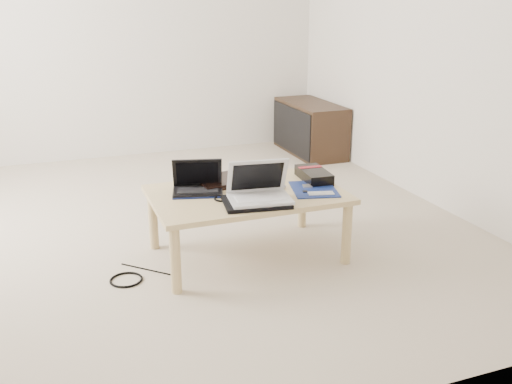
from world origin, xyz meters
name	(u,v)px	position (x,y,z in m)	size (l,w,h in m)	color
ground	(163,229)	(0.00, 0.00, 0.00)	(4.00, 4.00, 0.00)	beige
coffee_table	(247,200)	(0.39, -0.58, 0.35)	(1.10, 0.70, 0.40)	tan
media_cabinet	(309,128)	(1.77, 1.45, 0.25)	(0.41, 0.90, 0.50)	#342515
book	(223,181)	(0.31, -0.37, 0.42)	(0.34, 0.30, 0.03)	black
netbook	(198,185)	(0.12, -0.48, 0.44)	(0.33, 0.27, 0.20)	black
tablet	(251,187)	(0.43, -0.52, 0.41)	(0.24, 0.19, 0.01)	black
remote	(269,183)	(0.56, -0.50, 0.41)	(0.14, 0.24, 0.02)	#B9B8BD
neoprene_sleeve	(256,202)	(0.37, -0.78, 0.41)	(0.35, 0.26, 0.02)	black
white_laptop	(259,191)	(0.39, -0.77, 0.47)	(0.36, 0.28, 0.22)	silver
motherboard	(314,189)	(0.77, -0.68, 0.40)	(0.32, 0.37, 0.01)	#0D1A54
gpu_box	(314,175)	(0.85, -0.51, 0.43)	(0.17, 0.31, 0.07)	black
cable_coil	(222,199)	(0.22, -0.65, 0.41)	(0.09, 0.09, 0.01)	black
floor_cable_coil	(126,280)	(-0.34, -0.66, 0.01)	(0.18, 0.18, 0.01)	black
floor_cable_trail	(148,270)	(-0.21, -0.57, 0.00)	(0.01, 0.01, 0.37)	black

